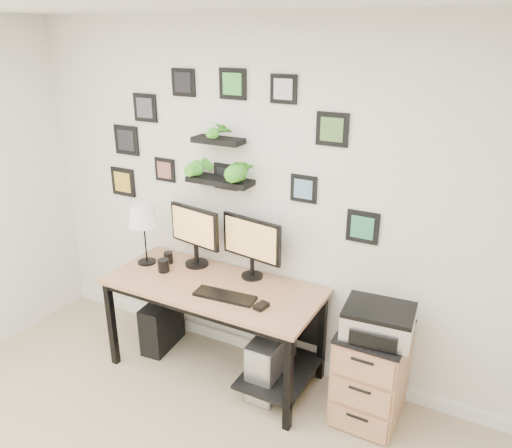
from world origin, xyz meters
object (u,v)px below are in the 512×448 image
Objects in this scene: mug at (164,266)px; file_cabinet at (371,373)px; desk at (220,298)px; pc_tower_grey at (271,362)px; monitor_right at (251,243)px; pc_tower_black at (162,324)px; table_lamp at (143,217)px; monitor_left at (195,232)px; printer at (378,322)px.

file_cabinet is at bearing 3.29° from mug.
pc_tower_grey is at bearing -3.84° from desk.
mug is at bearing -160.12° from monitor_right.
mug is 0.61m from pc_tower_black.
monitor_right is 0.88m from table_lamp.
file_cabinet is (1.63, 0.09, -0.46)m from mug.
mug reaches higher than file_cabinet.
table_lamp is 1.18× the size of pc_tower_black.
file_cabinet is at bearing -7.99° from monitor_right.
mug is 0.15× the size of file_cabinet.
desk is 0.48m from monitor_right.
pc_tower_grey is at bearing -2.79° from table_lamp.
pc_tower_grey is (0.44, -0.03, -0.40)m from desk.
desk is 3.17× the size of monitor_right.
monitor_left is 0.41m from table_lamp.
mug reaches higher than pc_tower_grey.
monitor_right is 1.09× the size of pc_tower_grey.
pc_tower_grey is (1.14, -0.06, -0.91)m from table_lamp.
printer is (1.77, -0.02, 0.56)m from pc_tower_black.
printer reaches higher than pc_tower_grey.
printer is at bearing 3.20° from pc_tower_grey.
file_cabinet is (1.15, 0.06, -0.29)m from desk.
desk is 1.18m from printer.
printer is (0.02, -0.05, 0.43)m from file_cabinet.
mug is at bearing -175.80° from desk.
monitor_left is at bearing 175.54° from file_cabinet.
printer is at bearing -5.98° from pc_tower_black.
monitor_right is 0.75× the size of file_cabinet.
monitor_right is (0.48, 0.02, -0.00)m from monitor_left.
file_cabinet is at bearing -4.44° from pc_tower_black.
pc_tower_black is 0.88× the size of pc_tower_grey.
desk is 0.73m from pc_tower_black.
table_lamp is at bearing -178.99° from file_cabinet.
monitor_right is at bearing 169.60° from printer.
pc_tower_grey is 1.02× the size of printer.
monitor_left is 0.99× the size of table_lamp.
pc_tower_black is 0.90× the size of printer.
table_lamp reaches higher than pc_tower_grey.
monitor_right reaches higher than pc_tower_black.
table_lamp is (-0.70, 0.03, 0.51)m from desk.
pc_tower_black is (0.10, 0.01, -0.93)m from table_lamp.
desk is at bearing 4.20° from mug.
table_lamp reaches higher than pc_tower_black.
printer reaches higher than pc_tower_black.
printer is at bearing 1.61° from mug.
monitor_right is at bearing 19.88° from mug.
mug is 1.65m from printer.
printer is at bearing -6.18° from monitor_left.
pc_tower_grey is (1.04, -0.06, 0.02)m from pc_tower_black.
printer is (1.87, -0.01, -0.37)m from table_lamp.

